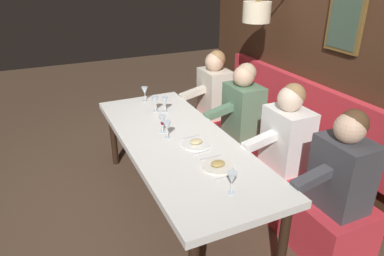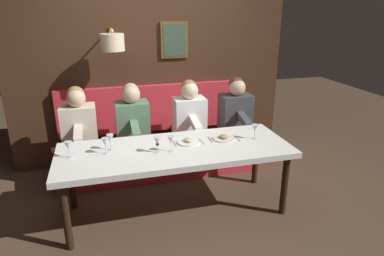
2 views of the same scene
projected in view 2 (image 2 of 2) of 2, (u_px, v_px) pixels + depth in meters
name	position (u px, v px, depth m)	size (l,w,h in m)	color
ground_plane	(177.00, 210.00, 3.72)	(12.00, 12.00, 0.00)	#4C3828
dining_table	(176.00, 154.00, 3.49)	(0.90, 2.37, 0.74)	silver
banquette_bench	(161.00, 158.00, 4.45)	(0.52, 2.57, 0.45)	red
back_wall_panel	(151.00, 64.00, 4.58)	(0.59, 3.77, 2.90)	#422819
diner_nearest	(236.00, 109.00, 4.49)	(0.60, 0.40, 0.79)	#3D3D42
diner_near	(189.00, 113.00, 4.33)	(0.60, 0.40, 0.79)	white
diner_middle	(132.00, 118.00, 4.16)	(0.60, 0.40, 0.79)	#567A5B
diner_far	(79.00, 122.00, 4.00)	(0.60, 0.40, 0.79)	beige
place_setting_0	(188.00, 141.00, 3.59)	(0.24, 0.31, 0.05)	white
place_setting_1	(224.00, 138.00, 3.68)	(0.24, 0.32, 0.05)	silver
wine_glass_0	(171.00, 140.00, 3.34)	(0.07, 0.07, 0.16)	silver
wine_glass_1	(157.00, 142.00, 3.32)	(0.07, 0.07, 0.16)	silver
wine_glass_2	(105.00, 143.00, 3.29)	(0.07, 0.07, 0.16)	silver
wine_glass_3	(255.00, 129.00, 3.66)	(0.07, 0.07, 0.16)	silver
wine_glass_4	(68.00, 146.00, 3.20)	(0.07, 0.07, 0.16)	silver
wine_glass_5	(110.00, 139.00, 3.38)	(0.07, 0.07, 0.16)	silver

